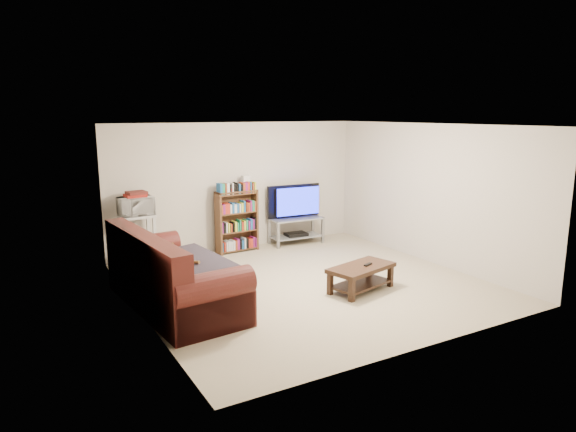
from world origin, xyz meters
TOP-DOWN VIEW (x-y plane):
  - floor at (0.00, 0.00)m, footprint 5.00×5.00m
  - ceiling at (0.00, 0.00)m, footprint 5.00×5.00m
  - wall_back at (0.00, 2.50)m, footprint 5.00×0.00m
  - wall_front at (0.00, -2.50)m, footprint 5.00×0.00m
  - wall_left at (-2.50, 0.00)m, footprint 0.00×5.00m
  - wall_right at (2.50, 0.00)m, footprint 0.00×5.00m
  - sofa at (-2.12, 0.10)m, footprint 1.29×2.55m
  - blanket at (-1.91, -0.05)m, footprint 1.16×1.38m
  - cat at (-1.93, 0.17)m, footprint 0.33×0.69m
  - coffee_table at (0.54, -0.65)m, footprint 1.13×0.76m
  - remote at (0.64, -0.67)m, footprint 0.17×0.11m
  - tv_stand at (1.11, 2.20)m, footprint 1.08×0.53m
  - television at (1.11, 2.20)m, footprint 1.14×0.21m
  - dvd_player at (1.11, 2.20)m, footprint 0.44×0.32m
  - bookshelf at (-0.15, 2.25)m, footprint 0.82×0.30m
  - shelf_clutter at (-0.05, 2.27)m, footprint 0.59×0.21m
  - microwave_stand at (-2.01, 2.18)m, footprint 0.58×0.44m
  - microwave at (-2.01, 2.18)m, footprint 0.57×0.41m
  - game_boxes at (-2.01, 2.18)m, footprint 0.34×0.30m

SIDE VIEW (x-z plane):
  - floor at x=0.00m, z-range 0.00..0.00m
  - dvd_player at x=1.11m, z-range 0.16..0.22m
  - coffee_table at x=0.54m, z-range 0.07..0.45m
  - tv_stand at x=1.11m, z-range 0.09..0.62m
  - sofa at x=-2.12m, z-range -0.17..0.88m
  - remote at x=0.64m, z-range 0.38..0.40m
  - microwave_stand at x=-2.01m, z-range 0.13..1.02m
  - bookshelf at x=-0.15m, z-range 0.02..1.18m
  - blanket at x=-1.91m, z-range 0.50..0.70m
  - cat at x=-1.93m, z-range 0.56..0.76m
  - television at x=1.11m, z-range 0.53..1.18m
  - microwave at x=-2.01m, z-range 0.90..1.20m
  - wall_back at x=0.00m, z-range -1.30..3.70m
  - wall_front at x=0.00m, z-range -1.30..3.70m
  - wall_left at x=-2.50m, z-range -1.30..3.70m
  - wall_right at x=2.50m, z-range -1.30..3.70m
  - game_boxes at x=-2.01m, z-range 1.20..1.25m
  - shelf_clutter at x=-0.05m, z-range 1.13..1.41m
  - ceiling at x=0.00m, z-range 2.40..2.40m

